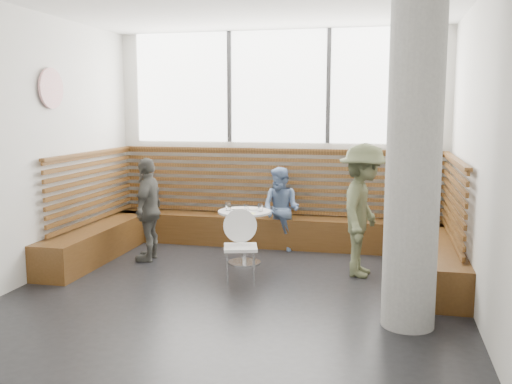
% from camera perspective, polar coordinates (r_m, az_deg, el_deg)
% --- Properties ---
extents(room, '(5.00, 5.00, 3.20)m').
position_cam_1_polar(room, '(6.23, -2.05, 4.19)').
color(room, silver).
rests_on(room, ground).
extents(booth, '(5.00, 2.50, 1.44)m').
position_cam_1_polar(booth, '(8.10, 1.22, -3.38)').
color(booth, '#462A11').
rests_on(booth, ground).
extents(concrete_column, '(0.50, 0.50, 3.20)m').
position_cam_1_polar(concrete_column, '(5.42, 15.50, 3.26)').
color(concrete_column, gray).
rests_on(concrete_column, ground).
extents(wall_art, '(0.03, 0.50, 0.50)m').
position_cam_1_polar(wall_art, '(7.58, -19.81, 9.73)').
color(wall_art, white).
rests_on(wall_art, room).
extents(cafe_table, '(0.70, 0.70, 0.72)m').
position_cam_1_polar(cafe_table, '(7.57, -1.17, -3.40)').
color(cafe_table, silver).
rests_on(cafe_table, ground).
extents(cafe_chair, '(0.41, 0.40, 0.85)m').
position_cam_1_polar(cafe_chair, '(6.84, -1.43, -4.80)').
color(cafe_chair, white).
rests_on(cafe_chair, ground).
extents(adult_man, '(0.74, 1.13, 1.64)m').
position_cam_1_polar(adult_man, '(7.10, 10.68, -1.80)').
color(adult_man, '#51583B').
rests_on(adult_man, ground).
extents(child_back, '(0.71, 0.63, 1.22)m').
position_cam_1_polar(child_back, '(8.24, 2.53, -1.75)').
color(child_back, '#617BA8').
rests_on(child_back, ground).
extents(child_left, '(0.41, 0.85, 1.40)m').
position_cam_1_polar(child_left, '(7.86, -10.71, -1.71)').
color(child_left, '#4C4B45').
rests_on(child_left, ground).
extents(plate_near, '(0.20, 0.20, 0.01)m').
position_cam_1_polar(plate_near, '(7.66, -1.81, -1.65)').
color(plate_near, white).
rests_on(plate_near, cafe_table).
extents(plate_far, '(0.21, 0.21, 0.01)m').
position_cam_1_polar(plate_far, '(7.63, -0.21, -1.69)').
color(plate_far, white).
rests_on(plate_far, cafe_table).
extents(glass_left, '(0.07, 0.07, 0.11)m').
position_cam_1_polar(glass_left, '(7.55, -2.79, -1.42)').
color(glass_left, white).
rests_on(glass_left, cafe_table).
extents(glass_mid, '(0.06, 0.06, 0.10)m').
position_cam_1_polar(glass_mid, '(7.43, -0.97, -1.63)').
color(glass_mid, white).
rests_on(glass_mid, cafe_table).
extents(glass_right, '(0.07, 0.07, 0.10)m').
position_cam_1_polar(glass_right, '(7.48, 0.43, -1.55)').
color(glass_right, white).
rests_on(glass_right, cafe_table).
extents(menu_card, '(0.20, 0.15, 0.00)m').
position_cam_1_polar(menu_card, '(7.32, -0.91, -2.16)').
color(menu_card, '#A5C64C').
rests_on(menu_card, cafe_table).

